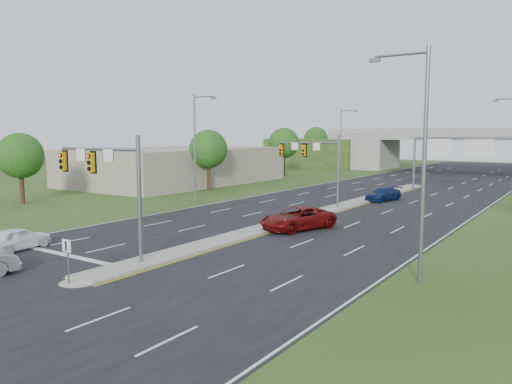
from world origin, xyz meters
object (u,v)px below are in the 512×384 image
object	(u,v)px
signal_mast_far	(317,158)
car_far_b	(383,194)
overpass	(464,153)
car_white	(17,238)
keep_right_sign	(67,254)
signal_mast_near	(110,176)
car_far_a	(298,218)
sign_gantry	(460,149)

from	to	relation	value
signal_mast_far	car_far_b	bearing A→B (deg)	62.82
signal_mast_far	overpass	xyz separation A→B (m)	(2.26, 55.07, -1.17)
car_white	signal_mast_far	bearing A→B (deg)	-112.10
keep_right_sign	signal_mast_far	bearing A→B (deg)	94.39
signal_mast_near	car_white	size ratio (longest dim) A/B	1.68
keep_right_sign	car_far_a	world-z (taller)	keep_right_sign
sign_gantry	car_far_a	distance (m)	32.03
car_far_b	car_far_a	bearing A→B (deg)	-74.20
overpass	car_far_a	bearing A→B (deg)	-88.19
signal_mast_near	keep_right_sign	size ratio (longest dim) A/B	3.18
signal_mast_near	overpass	size ratio (longest dim) A/B	0.09
signal_mast_near	car_far_b	world-z (taller)	signal_mast_near
signal_mast_near	sign_gantry	size ratio (longest dim) A/B	0.60
keep_right_sign	overpass	world-z (taller)	overpass
sign_gantry	car_far_b	distance (m)	13.97
car_far_a	car_far_b	bearing A→B (deg)	110.31
overpass	car_far_a	world-z (taller)	overpass
sign_gantry	car_white	xyz separation A→B (m)	(-15.47, -46.79, -4.51)
signal_mast_near	overpass	distance (m)	80.11
signal_mast_far	sign_gantry	size ratio (longest dim) A/B	0.60
car_far_a	car_far_b	xyz separation A→B (m)	(-0.39, 19.15, -0.14)
signal_mast_far	overpass	distance (m)	55.13
sign_gantry	keep_right_sign	bearing A→B (deg)	-97.70
overpass	car_far_b	world-z (taller)	overpass
signal_mast_near	car_white	distance (m)	7.85
sign_gantry	overpass	world-z (taller)	overpass
car_white	sign_gantry	bearing A→B (deg)	-116.72
signal_mast_near	sign_gantry	bearing A→B (deg)	78.75
overpass	keep_right_sign	bearing A→B (deg)	-90.00
signal_mast_near	keep_right_sign	xyz separation A→B (m)	(2.26, -4.45, -3.21)
overpass	car_white	distance (m)	82.39
keep_right_sign	car_white	xyz separation A→B (m)	(-8.78, 2.66, -0.79)
keep_right_sign	car_far_a	size ratio (longest dim) A/B	0.37
signal_mast_near	keep_right_sign	bearing A→B (deg)	-63.06
keep_right_sign	car_far_b	size ratio (longest dim) A/B	0.46
car_white	car_far_a	size ratio (longest dim) A/B	0.70
signal_mast_near	car_far_b	size ratio (longest dim) A/B	1.47
signal_mast_far	car_far_a	xyz separation A→B (m)	(4.37, -11.40, -3.88)
signal_mast_far	sign_gantry	xyz separation A→B (m)	(8.95, 19.99, 0.51)
signal_mast_far	car_far_a	distance (m)	12.81
car_white	car_far_a	world-z (taller)	car_far_a
keep_right_sign	sign_gantry	xyz separation A→B (m)	(6.68, 49.45, 3.72)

